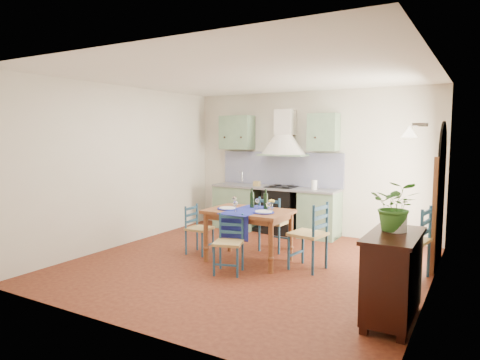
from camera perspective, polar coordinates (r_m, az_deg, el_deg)
name	(u,v)px	position (r m, az deg, el deg)	size (l,w,h in m)	color
floor	(248,264)	(6.58, 1.02, -11.18)	(5.00, 5.00, 0.00)	#40140D
back_wall	(283,180)	(8.59, 5.72, 0.00)	(5.00, 0.96, 2.80)	beige
right_wall	(434,184)	(5.84, 24.44, -0.51)	(0.26, 5.00, 2.80)	beige
left_wall	(124,166)	(7.83, -15.18, 1.81)	(0.04, 5.00, 2.80)	beige
ceiling	(248,75)	(6.35, 1.07, 13.80)	(5.00, 5.00, 0.01)	white
dining_table	(249,216)	(6.57, 1.14, -4.83)	(1.26, 0.95, 1.12)	brown
chair_near	(229,243)	(6.10, -1.48, -8.38)	(0.49, 0.49, 0.83)	navy
chair_far	(273,223)	(7.24, 4.47, -5.71)	(0.45, 0.45, 0.92)	navy
chair_left	(198,229)	(7.10, -5.62, -6.49)	(0.38, 0.38, 0.80)	navy
chair_right	(310,235)	(6.29, 9.31, -7.25)	(0.53, 0.53, 0.99)	navy
chair_spare	(412,241)	(6.29, 22.01, -7.58)	(0.53, 0.53, 1.00)	navy
sideboard	(392,274)	(4.82, 19.64, -11.69)	(0.50, 1.05, 0.94)	black
potted_plant	(396,206)	(4.78, 20.06, -3.27)	(0.48, 0.42, 0.54)	#336D26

